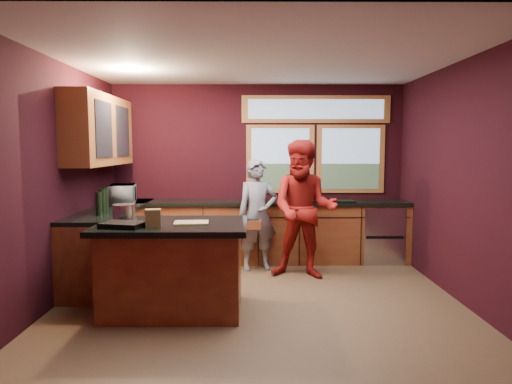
{
  "coord_description": "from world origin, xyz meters",
  "views": [
    {
      "loc": [
        -0.08,
        -5.14,
        1.74
      ],
      "look_at": [
        -0.04,
        0.4,
        1.19
      ],
      "focal_mm": 32.0,
      "sensor_mm": 36.0,
      "label": 1
    }
  ],
  "objects_px": {
    "cutting_board": "(191,223)",
    "stock_pot": "(124,212)",
    "person_red": "(304,209)",
    "person_grey": "(257,215)",
    "island": "(174,267)"
  },
  "relations": [
    {
      "from": "cutting_board",
      "to": "stock_pot",
      "type": "distance_m",
      "value": 0.78
    },
    {
      "from": "person_red",
      "to": "stock_pot",
      "type": "bearing_deg",
      "value": -138.39
    },
    {
      "from": "cutting_board",
      "to": "stock_pot",
      "type": "relative_size",
      "value": 1.46
    },
    {
      "from": "person_grey",
      "to": "cutting_board",
      "type": "relative_size",
      "value": 4.47
    },
    {
      "from": "person_grey",
      "to": "stock_pot",
      "type": "xyz_separation_m",
      "value": [
        -1.45,
        -1.51,
        0.25
      ]
    },
    {
      "from": "stock_pot",
      "to": "person_red",
      "type": "bearing_deg",
      "value": 28.0
    },
    {
      "from": "person_red",
      "to": "cutting_board",
      "type": "height_order",
      "value": "person_red"
    },
    {
      "from": "stock_pot",
      "to": "person_grey",
      "type": "bearing_deg",
      "value": 46.08
    },
    {
      "from": "island",
      "to": "cutting_board",
      "type": "distance_m",
      "value": 0.52
    },
    {
      "from": "person_grey",
      "to": "person_red",
      "type": "bearing_deg",
      "value": -46.4
    },
    {
      "from": "person_grey",
      "to": "stock_pot",
      "type": "distance_m",
      "value": 2.11
    },
    {
      "from": "person_red",
      "to": "cutting_board",
      "type": "xyz_separation_m",
      "value": [
        -1.32,
        -1.3,
        0.04
      ]
    },
    {
      "from": "cutting_board",
      "to": "stock_pot",
      "type": "height_order",
      "value": "stock_pot"
    },
    {
      "from": "island",
      "to": "person_red",
      "type": "height_order",
      "value": "person_red"
    },
    {
      "from": "island",
      "to": "person_grey",
      "type": "relative_size",
      "value": 0.99
    }
  ]
}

